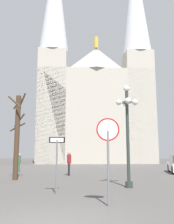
% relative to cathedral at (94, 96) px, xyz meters
% --- Properties ---
extents(cathedral, '(18.96, 14.60, 37.49)m').
position_rel_cathedral_xyz_m(cathedral, '(0.00, 0.00, 0.00)').
color(cathedral, '#BCB5A5').
rests_on(cathedral, ground).
extents(stop_sign, '(0.78, 0.08, 2.86)m').
position_rel_cathedral_xyz_m(stop_sign, '(0.91, -32.30, -8.95)').
color(stop_sign, slate).
rests_on(stop_sign, ground).
extents(one_way_arrow_sign, '(0.66, 0.24, 2.36)m').
position_rel_cathedral_xyz_m(one_way_arrow_sign, '(-1.19, -30.02, -9.44)').
color(one_way_arrow_sign, slate).
rests_on(one_way_arrow_sign, ground).
extents(street_lamp, '(1.13, 1.13, 5.14)m').
position_rel_cathedral_xyz_m(street_lamp, '(2.07, -28.08, -7.85)').
color(street_lamp, '#2D3833').
rests_on(street_lamp, ground).
extents(bare_tree, '(1.09, 1.26, 5.58)m').
position_rel_cathedral_xyz_m(bare_tree, '(-4.60, -25.01, -8.09)').
color(bare_tree, '#473323').
rests_on(bare_tree, ground).
extents(pedestrian_walking, '(0.32, 0.32, 1.76)m').
position_rel_cathedral_xyz_m(pedestrian_walking, '(-1.59, -22.04, -9.88)').
color(pedestrian_walking, black).
rests_on(pedestrian_walking, ground).
extents(pedestrian_standing, '(0.32, 0.32, 1.57)m').
position_rel_cathedral_xyz_m(pedestrian_standing, '(-6.34, -18.91, -10.01)').
color(pedestrian_standing, '#33663F').
rests_on(pedestrian_standing, ground).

